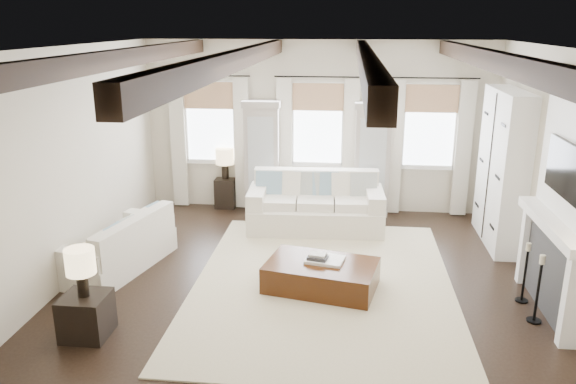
# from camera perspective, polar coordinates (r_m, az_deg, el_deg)

# --- Properties ---
(ground) EXTENTS (7.50, 7.50, 0.00)m
(ground) POSITION_cam_1_polar(r_m,az_deg,el_deg) (7.57, 1.18, -10.69)
(ground) COLOR black
(ground) RESTS_ON ground
(room_shell) EXTENTS (6.54, 7.54, 3.22)m
(room_shell) POSITION_cam_1_polar(r_m,az_deg,el_deg) (7.75, 7.39, 4.74)
(room_shell) COLOR beige
(room_shell) RESTS_ON ground
(area_rug) EXTENTS (3.55, 4.76, 0.02)m
(area_rug) POSITION_cam_1_polar(r_m,az_deg,el_deg) (7.93, 3.58, -9.27)
(area_rug) COLOR beige
(area_rug) RESTS_ON ground
(sofa_back) EXTENTS (2.36, 1.15, 0.99)m
(sofa_back) POSITION_cam_1_polar(r_m,az_deg,el_deg) (9.85, 2.82, -1.43)
(sofa_back) COLOR white
(sofa_back) RESTS_ON ground
(sofa_left) EXTENTS (1.28, 2.03, 0.81)m
(sofa_left) POSITION_cam_1_polar(r_m,az_deg,el_deg) (8.63, -16.58, -5.44)
(sofa_left) COLOR white
(sofa_left) RESTS_ON ground
(ottoman) EXTENTS (1.62, 1.20, 0.38)m
(ottoman) POSITION_cam_1_polar(r_m,az_deg,el_deg) (7.73, 3.41, -8.50)
(ottoman) COLOR black
(ottoman) RESTS_ON ground
(tray) EXTENTS (0.57, 0.48, 0.04)m
(tray) POSITION_cam_1_polar(r_m,az_deg,el_deg) (7.70, 3.78, -6.87)
(tray) COLOR white
(tray) RESTS_ON ottoman
(book_lower) EXTENTS (0.30, 0.25, 0.04)m
(book_lower) POSITION_cam_1_polar(r_m,az_deg,el_deg) (7.66, 3.03, -6.66)
(book_lower) COLOR #262628
(book_lower) RESTS_ON tray
(book_upper) EXTENTS (0.25, 0.21, 0.03)m
(book_upper) POSITION_cam_1_polar(r_m,az_deg,el_deg) (7.67, 3.03, -6.36)
(book_upper) COLOR beige
(book_upper) RESTS_ON book_lower
(side_table_front) EXTENTS (0.51, 0.51, 0.51)m
(side_table_front) POSITION_cam_1_polar(r_m,az_deg,el_deg) (7.03, -19.79, -11.73)
(side_table_front) COLOR black
(side_table_front) RESTS_ON ground
(lamp_front) EXTENTS (0.33, 0.33, 0.58)m
(lamp_front) POSITION_cam_1_polar(r_m,az_deg,el_deg) (6.75, -20.34, -6.89)
(lamp_front) COLOR black
(lamp_front) RESTS_ON side_table_front
(side_table_back) EXTENTS (0.39, 0.39, 0.58)m
(side_table_back) POSITION_cam_1_polar(r_m,az_deg,el_deg) (11.07, -6.33, -0.06)
(side_table_back) COLOR black
(side_table_back) RESTS_ON ground
(lamp_back) EXTENTS (0.35, 0.35, 0.60)m
(lamp_back) POSITION_cam_1_polar(r_m,az_deg,el_deg) (10.88, -6.45, 3.44)
(lamp_back) COLOR black
(lamp_back) RESTS_ON side_table_back
(candlestick_near) EXTENTS (0.18, 0.18, 0.88)m
(candlestick_near) POSITION_cam_1_polar(r_m,az_deg,el_deg) (7.48, 24.01, -9.50)
(candlestick_near) COLOR black
(candlestick_near) RESTS_ON ground
(candlestick_far) EXTENTS (0.17, 0.17, 0.82)m
(candlestick_far) POSITION_cam_1_polar(r_m,az_deg,el_deg) (7.94, 22.89, -8.00)
(candlestick_far) COLOR black
(candlestick_far) RESTS_ON ground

